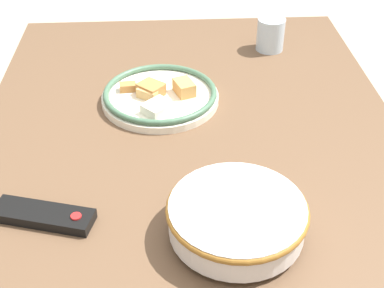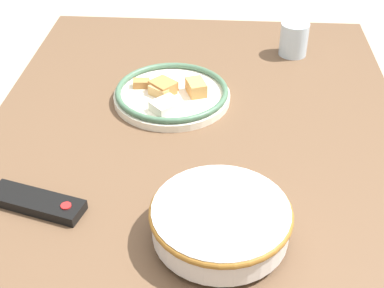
% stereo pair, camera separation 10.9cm
% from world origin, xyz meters
% --- Properties ---
extents(dining_table, '(1.37, 0.94, 0.74)m').
position_xyz_m(dining_table, '(0.00, 0.00, 0.66)').
color(dining_table, brown).
rests_on(dining_table, ground_plane).
extents(noodle_bowl, '(0.24, 0.24, 0.07)m').
position_xyz_m(noodle_bowl, '(-0.25, -0.06, 0.78)').
color(noodle_bowl, silver).
rests_on(noodle_bowl, dining_table).
extents(food_plate, '(0.28, 0.28, 0.05)m').
position_xyz_m(food_plate, '(0.20, 0.07, 0.76)').
color(food_plate, silver).
rests_on(food_plate, dining_table).
extents(tv_remote, '(0.10, 0.19, 0.02)m').
position_xyz_m(tv_remote, '(-0.19, 0.28, 0.75)').
color(tv_remote, black).
rests_on(tv_remote, dining_table).
extents(drinking_glass, '(0.08, 0.08, 0.09)m').
position_xyz_m(drinking_glass, '(0.46, -0.24, 0.79)').
color(drinking_glass, silver).
rests_on(drinking_glass, dining_table).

